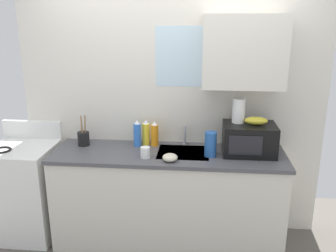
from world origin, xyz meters
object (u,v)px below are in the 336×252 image
paper_towel_roll (239,111)px  small_bowl (170,157)px  stove_range (25,190)px  banana_bunch (256,121)px  dish_soap_bottle_orange (155,134)px  microwave (249,139)px  mug_white (145,152)px  utensil_crock (84,138)px  cereal_canister (211,144)px  dish_soap_bottle_blue (137,134)px  dish_soap_bottle_yellow (146,133)px

paper_towel_roll → small_bowl: bearing=-152.7°
stove_range → banana_bunch: bearing=1.2°
stove_range → dish_soap_bottle_orange: size_ratio=4.52×
microwave → mug_white: 0.92m
dish_soap_bottle_orange → small_bowl: (0.18, -0.38, -0.08)m
utensil_crock → banana_bunch: bearing=-2.5°
utensil_crock → small_bowl: bearing=-20.5°
banana_bunch → mug_white: bearing=-168.7°
cereal_canister → utensil_crock: bearing=171.9°
banana_bunch → dish_soap_bottle_blue: bearing=174.5°
paper_towel_roll → dish_soap_bottle_orange: (-0.76, 0.08, -0.27)m
utensil_crock → small_bowl: 0.91m
paper_towel_roll → dish_soap_bottle_blue: size_ratio=0.88×
cereal_canister → small_bowl: (-0.34, -0.15, -0.08)m
banana_bunch → cereal_canister: banana_bunch is taller
mug_white → utensil_crock: bearing=157.7°
dish_soap_bottle_yellow → small_bowl: (0.27, -0.40, -0.08)m
stove_range → cereal_canister: cereal_canister is taller
small_bowl → cereal_canister: bearing=23.7°
banana_bunch → small_bowl: 0.82m
cereal_canister → microwave: bearing=16.2°
mug_white → small_bowl: (0.22, -0.06, -0.02)m
paper_towel_roll → dish_soap_bottle_blue: (-0.92, 0.05, -0.26)m
mug_white → dish_soap_bottle_yellow: bearing=97.7°
banana_bunch → small_bowl: banana_bunch is taller
dish_soap_bottle_orange → utensil_crock: (-0.67, -0.06, -0.04)m
mug_white → banana_bunch: bearing=11.3°
stove_range → small_bowl: 1.52m
mug_white → small_bowl: size_ratio=0.73×
dish_soap_bottle_orange → dish_soap_bottle_blue: bearing=-172.5°
dish_soap_bottle_orange → mug_white: 0.32m
stove_range → dish_soap_bottle_yellow: dish_soap_bottle_yellow is taller
stove_range → microwave: (2.11, 0.04, 0.58)m
paper_towel_roll → dish_soap_bottle_blue: 0.96m
utensil_crock → small_bowl: size_ratio=2.28×
mug_white → cereal_canister: bearing=9.1°
microwave → stove_range: bearing=-178.8°
dish_soap_bottle_yellow → mug_white: dish_soap_bottle_yellow is taller
banana_bunch → paper_towel_roll: size_ratio=0.91×
microwave → cereal_canister: microwave is taller
stove_range → dish_soap_bottle_blue: 1.24m
paper_towel_roll → utensil_crock: (-1.44, 0.02, -0.31)m
paper_towel_roll → small_bowl: paper_towel_roll is taller
microwave → mug_white: size_ratio=4.84×
paper_towel_roll → dish_soap_bottle_blue: bearing=176.7°
dish_soap_bottle_orange → banana_bunch: bearing=-7.8°
dish_soap_bottle_blue → utensil_crock: (-0.51, -0.03, -0.05)m
utensil_crock → microwave: bearing=-2.7°
microwave → mug_white: microwave is taller
dish_soap_bottle_orange → mug_white: dish_soap_bottle_orange is taller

